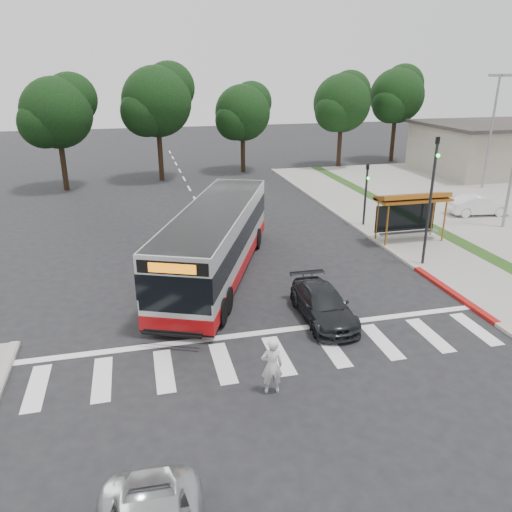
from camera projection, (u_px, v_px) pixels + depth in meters
name	position (u px, v px, depth m)	size (l,w,h in m)	color
ground	(247.00, 297.00, 22.17)	(140.00, 140.00, 0.00)	black
sidewalk_east	(387.00, 226.00, 31.87)	(4.00, 40.00, 0.12)	gray
curb_east	(358.00, 228.00, 31.42)	(0.30, 40.00, 0.15)	#9E9991
curb_east_red	(453.00, 293.00, 22.33)	(0.32, 6.00, 0.15)	maroon
commercial_building	(499.00, 149.00, 48.09)	(14.00, 10.00, 4.40)	#A39A88
building_roof_cap	(503.00, 124.00, 47.26)	(14.60, 10.60, 0.30)	#383330
crosswalk_ladder	(278.00, 355.00, 17.62)	(18.00, 2.60, 0.01)	silver
bus_shelter	(411.00, 202.00, 28.39)	(4.20, 1.60, 2.86)	#975419
traffic_signal_ne_tall	(431.00, 192.00, 24.30)	(0.18, 0.37, 6.50)	black
traffic_signal_ne_short	(366.00, 188.00, 31.15)	(0.18, 0.37, 4.00)	black
lot_light_mid	(494.00, 116.00, 39.99)	(1.90, 0.35, 9.01)	gray
tree_ne_a	(342.00, 102.00, 49.01)	(6.16, 5.74, 9.30)	black
tree_ne_b	(397.00, 95.00, 52.20)	(6.16, 5.74, 10.02)	black
tree_north_a	(158.00, 100.00, 42.98)	(6.60, 6.15, 10.17)	black
tree_north_b	(243.00, 112.00, 47.02)	(5.72, 5.33, 8.43)	black
tree_north_c	(58.00, 112.00, 39.59)	(6.16, 5.74, 9.30)	black
transit_bus	(216.00, 242.00, 23.92)	(2.83, 13.05, 3.37)	silver
pedestrian	(272.00, 366.00, 15.32)	(0.68, 0.45, 1.87)	silver
dark_sedan	(323.00, 304.00, 19.97)	(1.80, 4.44, 1.29)	black
parked_car_1	(479.00, 205.00, 33.98)	(1.44, 4.13, 1.36)	white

